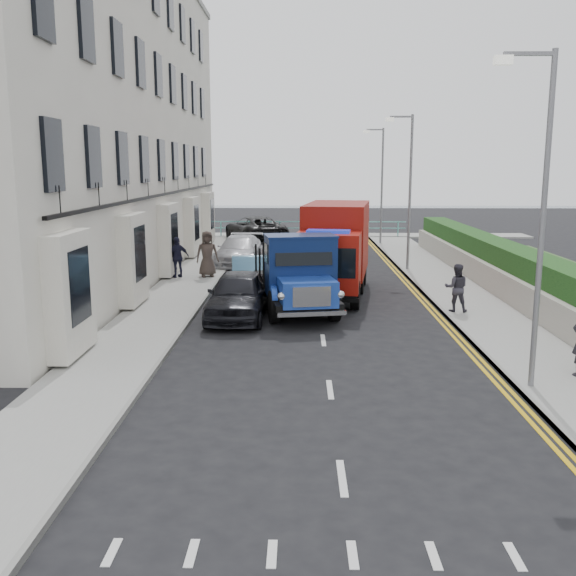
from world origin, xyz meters
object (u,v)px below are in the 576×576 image
object	(u,v)px
lamp_mid	(408,183)
lamp_far	(380,179)
lamp_near	(538,204)
bedford_lorry	(299,279)
red_lorry	(335,247)
parked_car_front	(238,295)

from	to	relation	value
lamp_mid	lamp_far	xyz separation A→B (m)	(0.00, 10.00, 0.00)
lamp_near	lamp_mid	size ratio (longest dim) A/B	1.00
lamp_mid	bedford_lorry	size ratio (longest dim) A/B	1.23
lamp_far	bedford_lorry	world-z (taller)	lamp_far
lamp_mid	red_lorry	size ratio (longest dim) A/B	1.05
lamp_near	lamp_mid	distance (m)	16.00
lamp_mid	lamp_far	distance (m)	10.00
lamp_near	parked_car_front	bearing A→B (deg)	135.56
red_lorry	parked_car_front	bearing A→B (deg)	-121.08
lamp_near	parked_car_front	world-z (taller)	lamp_near
parked_car_front	red_lorry	bearing A→B (deg)	52.46
lamp_near	lamp_far	world-z (taller)	same
lamp_near	parked_car_front	xyz separation A→B (m)	(-6.78, 6.65, -3.25)
lamp_near	red_lorry	xyz separation A→B (m)	(-3.51, 10.62, -2.20)
lamp_far	red_lorry	size ratio (longest dim) A/B	1.05
lamp_near	lamp_far	xyz separation A→B (m)	(0.00, 26.00, 0.00)
lamp_far	parked_car_front	bearing A→B (deg)	-109.30
parked_car_front	lamp_mid	bearing A→B (deg)	56.01
lamp_far	red_lorry	bearing A→B (deg)	-102.85
lamp_mid	bedford_lorry	xyz separation A→B (m)	(-4.85, -8.99, -2.81)
lamp_near	lamp_far	distance (m)	26.00
lamp_far	lamp_mid	bearing A→B (deg)	-90.00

